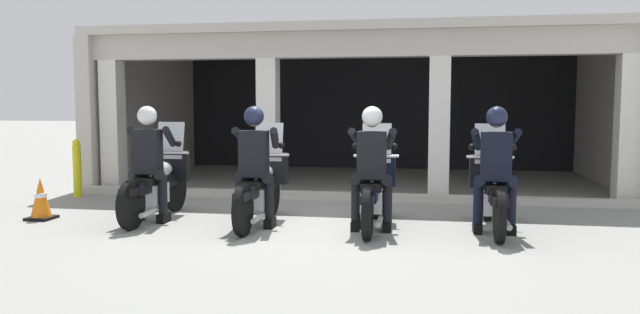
# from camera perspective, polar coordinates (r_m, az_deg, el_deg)

# --- Properties ---
(ground_plane) EXTENTS (80.00, 80.00, 0.00)m
(ground_plane) POSITION_cam_1_polar(r_m,az_deg,el_deg) (11.18, 2.49, -3.27)
(ground_plane) COLOR gray
(station_building) EXTENTS (10.10, 5.31, 3.01)m
(station_building) POSITION_cam_1_polar(r_m,az_deg,el_deg) (13.28, 4.42, 6.50)
(station_building) COLOR black
(station_building) RESTS_ON ground
(kerb_strip) EXTENTS (9.60, 0.24, 0.12)m
(kerb_strip) POSITION_cam_1_polar(r_m,az_deg,el_deg) (10.23, 2.62, -3.71)
(kerb_strip) COLOR #B7B5AD
(kerb_strip) RESTS_ON ground
(motorcycle_far_left) EXTENTS (0.62, 2.04, 1.35)m
(motorcycle_far_left) POSITION_cam_1_polar(r_m,az_deg,el_deg) (8.86, -14.94, -2.37)
(motorcycle_far_left) COLOR black
(motorcycle_far_left) RESTS_ON ground
(police_officer_far_left) EXTENTS (0.63, 0.61, 1.58)m
(police_officer_far_left) POSITION_cam_1_polar(r_m,az_deg,el_deg) (8.56, -15.81, 0.31)
(police_officer_far_left) COLOR black
(police_officer_far_left) RESTS_ON ground
(motorcycle_center_left) EXTENTS (0.62, 2.04, 1.35)m
(motorcycle_center_left) POSITION_cam_1_polar(r_m,az_deg,el_deg) (8.24, -5.58, -2.77)
(motorcycle_center_left) COLOR black
(motorcycle_center_left) RESTS_ON ground
(police_officer_center_left) EXTENTS (0.63, 0.61, 1.58)m
(police_officer_center_left) POSITION_cam_1_polar(r_m,az_deg,el_deg) (7.92, -6.16, 0.10)
(police_officer_center_left) COLOR black
(police_officer_center_left) RESTS_ON ground
(motorcycle_center_right) EXTENTS (0.62, 2.04, 1.35)m
(motorcycle_center_right) POSITION_cam_1_polar(r_m,az_deg,el_deg) (8.02, 5.07, -2.99)
(motorcycle_center_right) COLOR black
(motorcycle_center_right) RESTS_ON ground
(police_officer_center_right) EXTENTS (0.63, 0.61, 1.58)m
(police_officer_center_right) POSITION_cam_1_polar(r_m,az_deg,el_deg) (7.69, 4.91, -0.05)
(police_officer_center_right) COLOR black
(police_officer_center_right) RESTS_ON ground
(motorcycle_far_right) EXTENTS (0.62, 2.04, 1.35)m
(motorcycle_far_right) POSITION_cam_1_polar(r_m,az_deg,el_deg) (8.14, 15.90, -3.04)
(motorcycle_far_right) COLOR black
(motorcycle_far_right) RESTS_ON ground
(police_officer_far_right) EXTENTS (0.63, 0.61, 1.58)m
(police_officer_far_right) POSITION_cam_1_polar(r_m,az_deg,el_deg) (7.81, 16.18, -0.15)
(police_officer_far_right) COLOR black
(police_officer_far_right) RESTS_ON ground
(traffic_cone_flank) EXTENTS (0.34, 0.34, 0.59)m
(traffic_cone_flank) POSITION_cam_1_polar(r_m,az_deg,el_deg) (9.34, -24.76, -3.60)
(traffic_cone_flank) COLOR black
(traffic_cone_flank) RESTS_ON ground
(bollard_kerbside) EXTENTS (0.14, 0.14, 1.01)m
(bollard_kerbside) POSITION_cam_1_polar(r_m,az_deg,el_deg) (11.30, -21.86, -0.99)
(bollard_kerbside) COLOR yellow
(bollard_kerbside) RESTS_ON ground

